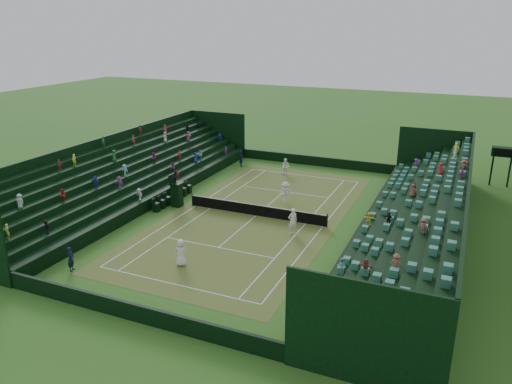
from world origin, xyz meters
TOP-DOWN VIEW (x-y plane):
  - ground at (0.00, 0.00)m, footprint 160.00×160.00m
  - court_surface at (0.00, 0.00)m, footprint 12.97×26.77m
  - perimeter_wall_north at (0.00, 15.88)m, footprint 17.17×0.20m
  - perimeter_wall_south at (0.00, -15.88)m, footprint 17.17×0.20m
  - perimeter_wall_east at (8.48, 0.00)m, footprint 0.20×31.77m
  - perimeter_wall_west at (-8.48, 0.00)m, footprint 0.20×31.77m
  - north_grandstand at (12.66, 0.00)m, footprint 6.60×32.00m
  - south_grandstand at (-12.66, 0.00)m, footprint 6.60×32.00m
  - tennis_net at (0.00, 0.00)m, footprint 11.67×0.10m
  - scoreboard_tower at (17.75, 16.00)m, footprint 2.00×1.00m
  - umpire_chair at (-6.91, -0.60)m, footprint 0.97×0.97m
  - courtside_chairs at (-7.78, 0.15)m, footprint 0.49×5.47m
  - player_near_west at (-0.93, -9.62)m, footprint 1.00×0.84m
  - player_near_east at (3.82, -2.18)m, footprint 0.85×0.84m
  - player_far_west at (-1.71, 11.35)m, footprint 0.86×0.68m
  - player_far_east at (1.03, 3.88)m, footprint 1.34×1.24m
  - line_judge_north at (-7.12, 12.42)m, footprint 0.58×0.71m
  - line_judge_south at (-6.78, -12.92)m, footprint 0.57×0.68m

SIDE VIEW (x-z plane):
  - ground at x=0.00m, z-range 0.00..0.00m
  - court_surface at x=0.00m, z-range 0.00..0.01m
  - courtside_chairs at x=-7.78m, z-range -0.13..0.94m
  - perimeter_wall_north at x=0.00m, z-range 0.00..1.00m
  - perimeter_wall_south at x=0.00m, z-range 0.00..1.00m
  - perimeter_wall_east at x=8.48m, z-range 0.00..1.00m
  - perimeter_wall_west at x=-8.48m, z-range 0.00..1.00m
  - tennis_net at x=0.00m, z-range 0.00..1.06m
  - line_judge_south at x=-6.78m, z-range 0.00..1.58m
  - line_judge_north at x=-7.12m, z-range 0.00..1.70m
  - player_far_west at x=-1.71m, z-range 0.00..1.71m
  - player_near_west at x=-0.93m, z-range 0.00..1.75m
  - player_far_east at x=1.03m, z-range 0.00..1.81m
  - player_near_east at x=3.82m, z-range 0.00..1.98m
  - umpire_chair at x=-6.91m, z-range -0.22..2.83m
  - north_grandstand at x=12.66m, z-range -0.90..4.00m
  - south_grandstand at x=-12.66m, z-range -0.90..4.00m
  - scoreboard_tower at x=17.75m, z-range 1.29..4.99m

